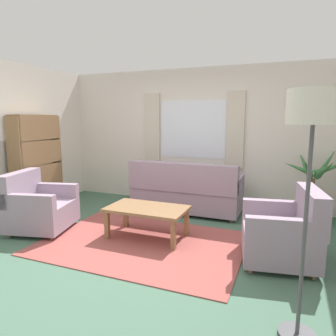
% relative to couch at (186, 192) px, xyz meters
% --- Properties ---
extents(ground_plane, '(6.24, 6.24, 0.00)m').
position_rel_couch_xyz_m(ground_plane, '(-0.10, -1.53, -0.37)').
color(ground_plane, '#476B56').
extents(wall_back, '(5.32, 0.12, 2.60)m').
position_rel_couch_xyz_m(wall_back, '(-0.10, 0.73, 0.93)').
color(wall_back, silver).
rests_on(wall_back, ground_plane).
extents(window_with_curtains, '(1.98, 0.07, 1.40)m').
position_rel_couch_xyz_m(window_with_curtains, '(-0.10, 0.64, 1.08)').
color(window_with_curtains, white).
extents(area_rug, '(2.65, 1.85, 0.01)m').
position_rel_couch_xyz_m(area_rug, '(-0.10, -1.53, -0.36)').
color(area_rug, '#9E4C47').
rests_on(area_rug, ground_plane).
extents(couch, '(1.90, 0.82, 0.92)m').
position_rel_couch_xyz_m(couch, '(0.00, 0.00, 0.00)').
color(couch, '#998499').
rests_on(couch, ground_plane).
extents(armchair_left, '(1.00, 1.01, 0.88)m').
position_rel_couch_xyz_m(armchair_left, '(-1.77, -1.65, -0.01)').
color(armchair_left, '#998499').
rests_on(armchair_left, ground_plane).
extents(armchair_right, '(0.95, 0.97, 0.88)m').
position_rel_couch_xyz_m(armchair_right, '(1.67, -1.39, -0.01)').
color(armchair_right, '#998499').
rests_on(armchair_right, ground_plane).
extents(coffee_table, '(1.10, 0.64, 0.44)m').
position_rel_couch_xyz_m(coffee_table, '(-0.12, -1.32, 0.01)').
color(coffee_table, olive).
rests_on(coffee_table, ground_plane).
extents(potted_plant, '(1.06, 1.11, 1.21)m').
position_rel_couch_xyz_m(potted_plant, '(2.05, 0.21, 0.12)').
color(potted_plant, '#B7B2A8').
rests_on(potted_plant, ground_plane).
extents(bookshelf, '(0.30, 0.94, 1.72)m').
position_rel_couch_xyz_m(bookshelf, '(-2.45, -0.88, 0.51)').
color(bookshelf, olive).
rests_on(bookshelf, ground_plane).
extents(standing_lamp, '(0.36, 0.36, 1.86)m').
position_rel_couch_xyz_m(standing_lamp, '(1.80, -2.67, 1.21)').
color(standing_lamp, '#4C4C51').
rests_on(standing_lamp, ground_plane).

